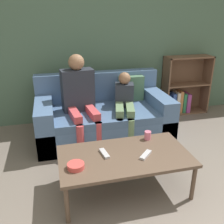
{
  "coord_description": "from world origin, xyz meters",
  "views": [
    {
      "loc": [
        -0.62,
        -1.1,
        1.64
      ],
      "look_at": [
        0.01,
        1.4,
        0.59
      ],
      "focal_mm": 40.0,
      "sensor_mm": 36.0,
      "label": 1
    }
  ],
  "objects_px": {
    "person_adult": "(79,94)",
    "tv_remote_0": "(104,153)",
    "cup_near": "(148,135)",
    "bookshelf": "(182,91)",
    "coffee_table": "(125,158)",
    "person_child": "(124,103)",
    "couch": "(103,116)",
    "snack_bowl": "(76,166)",
    "tv_remote_1": "(146,155)"
  },
  "relations": [
    {
      "from": "tv_remote_0",
      "to": "snack_bowl",
      "type": "relative_size",
      "value": 1.19
    },
    {
      "from": "person_adult",
      "to": "cup_near",
      "type": "bearing_deg",
      "value": -63.51
    },
    {
      "from": "couch",
      "to": "snack_bowl",
      "type": "bearing_deg",
      "value": -111.67
    },
    {
      "from": "person_adult",
      "to": "person_child",
      "type": "bearing_deg",
      "value": -12.91
    },
    {
      "from": "bookshelf",
      "to": "tv_remote_1",
      "type": "relative_size",
      "value": 6.24
    },
    {
      "from": "tv_remote_0",
      "to": "coffee_table",
      "type": "bearing_deg",
      "value": -24.23
    },
    {
      "from": "tv_remote_0",
      "to": "person_adult",
      "type": "bearing_deg",
      "value": 86.14
    },
    {
      "from": "couch",
      "to": "cup_near",
      "type": "xyz_separation_m",
      "value": [
        0.26,
        -0.98,
        0.16
      ]
    },
    {
      "from": "couch",
      "to": "tv_remote_1",
      "type": "height_order",
      "value": "couch"
    },
    {
      "from": "tv_remote_1",
      "to": "snack_bowl",
      "type": "height_order",
      "value": "snack_bowl"
    },
    {
      "from": "couch",
      "to": "tv_remote_0",
      "type": "relative_size",
      "value": 10.13
    },
    {
      "from": "snack_bowl",
      "to": "person_adult",
      "type": "bearing_deg",
      "value": 80.93
    },
    {
      "from": "bookshelf",
      "to": "cup_near",
      "type": "distance_m",
      "value": 1.92
    },
    {
      "from": "person_adult",
      "to": "tv_remote_0",
      "type": "height_order",
      "value": "person_adult"
    },
    {
      "from": "bookshelf",
      "to": "snack_bowl",
      "type": "distance_m",
      "value": 2.71
    },
    {
      "from": "coffee_table",
      "to": "person_child",
      "type": "relative_size",
      "value": 1.39
    },
    {
      "from": "couch",
      "to": "tv_remote_1",
      "type": "xyz_separation_m",
      "value": [
        0.13,
        -1.28,
        0.13
      ]
    },
    {
      "from": "couch",
      "to": "coffee_table",
      "type": "height_order",
      "value": "couch"
    },
    {
      "from": "bookshelf",
      "to": "tv_remote_1",
      "type": "distance_m",
      "value": 2.24
    },
    {
      "from": "coffee_table",
      "to": "tv_remote_0",
      "type": "relative_size",
      "value": 6.98
    },
    {
      "from": "snack_bowl",
      "to": "tv_remote_0",
      "type": "bearing_deg",
      "value": 28.59
    },
    {
      "from": "coffee_table",
      "to": "cup_near",
      "type": "xyz_separation_m",
      "value": [
        0.32,
        0.24,
        0.08
      ]
    },
    {
      "from": "couch",
      "to": "coffee_table",
      "type": "relative_size",
      "value": 1.45
    },
    {
      "from": "tv_remote_1",
      "to": "cup_near",
      "type": "bearing_deg",
      "value": 110.64
    },
    {
      "from": "coffee_table",
      "to": "tv_remote_1",
      "type": "relative_size",
      "value": 7.92
    },
    {
      "from": "person_adult",
      "to": "snack_bowl",
      "type": "height_order",
      "value": "person_adult"
    },
    {
      "from": "person_child",
      "to": "snack_bowl",
      "type": "bearing_deg",
      "value": -109.22
    },
    {
      "from": "coffee_table",
      "to": "person_adult",
      "type": "xyz_separation_m",
      "value": [
        -0.27,
        1.13,
        0.29
      ]
    },
    {
      "from": "person_adult",
      "to": "tv_remote_0",
      "type": "bearing_deg",
      "value": -92.32
    },
    {
      "from": "bookshelf",
      "to": "tv_remote_0",
      "type": "xyz_separation_m",
      "value": [
        -1.72,
        -1.67,
        0.02
      ]
    },
    {
      "from": "cup_near",
      "to": "tv_remote_0",
      "type": "distance_m",
      "value": 0.54
    },
    {
      "from": "coffee_table",
      "to": "bookshelf",
      "type": "bearing_deg",
      "value": 48.34
    },
    {
      "from": "couch",
      "to": "person_adult",
      "type": "relative_size",
      "value": 1.55
    },
    {
      "from": "couch",
      "to": "tv_remote_1",
      "type": "relative_size",
      "value": 11.48
    },
    {
      "from": "cup_near",
      "to": "coffee_table",
      "type": "bearing_deg",
      "value": -143.59
    },
    {
      "from": "bookshelf",
      "to": "person_adult",
      "type": "xyz_separation_m",
      "value": [
        -1.8,
        -0.59,
        0.27
      ]
    },
    {
      "from": "person_child",
      "to": "cup_near",
      "type": "height_order",
      "value": "person_child"
    },
    {
      "from": "coffee_table",
      "to": "person_child",
      "type": "xyz_separation_m",
      "value": [
        0.32,
        1.07,
        0.14
      ]
    },
    {
      "from": "cup_near",
      "to": "tv_remote_0",
      "type": "xyz_separation_m",
      "value": [
        -0.5,
        -0.19,
        -0.03
      ]
    },
    {
      "from": "coffee_table",
      "to": "person_child",
      "type": "bearing_deg",
      "value": 73.38
    },
    {
      "from": "couch",
      "to": "tv_remote_1",
      "type": "distance_m",
      "value": 1.29
    },
    {
      "from": "tv_remote_0",
      "to": "couch",
      "type": "bearing_deg",
      "value": 69.92
    },
    {
      "from": "couch",
      "to": "tv_remote_0",
      "type": "bearing_deg",
      "value": -101.67
    },
    {
      "from": "person_child",
      "to": "bookshelf",
      "type": "bearing_deg",
      "value": 42.84
    },
    {
      "from": "person_adult",
      "to": "tv_remote_1",
      "type": "height_order",
      "value": "person_adult"
    },
    {
      "from": "couch",
      "to": "snack_bowl",
      "type": "relative_size",
      "value": 12.0
    },
    {
      "from": "couch",
      "to": "snack_bowl",
      "type": "distance_m",
      "value": 1.43
    },
    {
      "from": "cup_near",
      "to": "snack_bowl",
      "type": "distance_m",
      "value": 0.86
    },
    {
      "from": "couch",
      "to": "person_child",
      "type": "relative_size",
      "value": 2.02
    },
    {
      "from": "person_adult",
      "to": "tv_remote_0",
      "type": "distance_m",
      "value": 1.11
    }
  ]
}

